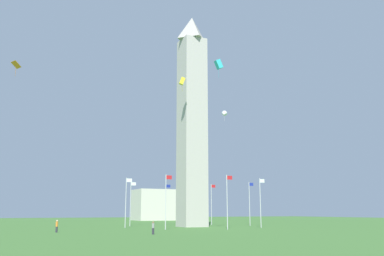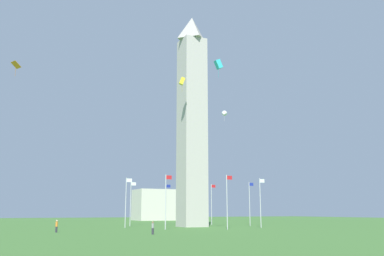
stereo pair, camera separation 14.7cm
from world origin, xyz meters
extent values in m
plane|color=#3D6B2D|center=(0.00, 0.00, 0.00)|extent=(260.00, 260.00, 0.00)
cube|color=#B7B2A8|center=(0.00, 0.00, 18.87)|extent=(4.72, 4.72, 37.74)
pyramid|color=#A5A097|center=(0.00, 0.00, 40.31)|extent=(4.72, 4.72, 5.15)
cylinder|color=silver|center=(13.20, 0.00, 4.44)|extent=(0.14, 0.14, 8.87)
cube|color=#1E2D99|center=(13.75, 0.00, 8.42)|extent=(1.00, 0.03, 0.64)
cylinder|color=silver|center=(9.33, 9.33, 4.44)|extent=(0.14, 0.14, 8.87)
cube|color=red|center=(9.88, 9.33, 8.42)|extent=(1.00, 0.03, 0.64)
cylinder|color=silver|center=(0.00, 13.20, 4.44)|extent=(0.14, 0.14, 8.87)
cube|color=#1E2D99|center=(0.55, 13.20, 8.42)|extent=(1.00, 0.03, 0.64)
cylinder|color=silver|center=(-9.33, 9.33, 4.44)|extent=(0.14, 0.14, 8.87)
cube|color=white|center=(-8.78, 9.33, 8.42)|extent=(1.00, 0.03, 0.64)
cylinder|color=silver|center=(-13.20, 0.00, 4.44)|extent=(0.14, 0.14, 8.87)
cube|color=white|center=(-12.65, 0.00, 8.42)|extent=(1.00, 0.03, 0.64)
cylinder|color=silver|center=(-9.33, -9.33, 4.44)|extent=(0.14, 0.14, 8.87)
cube|color=red|center=(-8.78, -9.33, 8.42)|extent=(1.00, 0.03, 0.64)
cylinder|color=silver|center=(0.00, -13.20, 4.44)|extent=(0.14, 0.14, 8.87)
cube|color=red|center=(0.55, -13.20, 8.42)|extent=(1.00, 0.03, 0.64)
cylinder|color=silver|center=(9.33, -9.33, 4.44)|extent=(0.14, 0.14, 8.87)
cube|color=white|center=(9.88, -9.33, 8.42)|extent=(1.00, 0.03, 0.64)
cylinder|color=#2D2D38|center=(-16.19, -21.81, 0.40)|extent=(0.29, 0.29, 0.80)
cylinder|color=gray|center=(-16.19, -21.81, 1.10)|extent=(0.32, 0.32, 0.59)
sphere|color=#936B4C|center=(-16.19, -21.81, 1.51)|extent=(0.24, 0.24, 0.24)
cylinder|color=#2D2D38|center=(-26.52, -11.11, 0.40)|extent=(0.29, 0.29, 0.80)
cylinder|color=orange|center=(-26.52, -11.11, 1.14)|extent=(0.32, 0.32, 0.68)
sphere|color=beige|center=(-26.52, -11.11, 1.60)|extent=(0.24, 0.24, 0.24)
cube|color=orange|center=(-33.31, -5.19, 25.52)|extent=(1.62, 1.73, 0.83)
cylinder|color=#A75C15|center=(-33.31, -5.19, 24.42)|extent=(0.04, 0.04, 1.65)
cube|color=#33C6D1|center=(-4.25, -18.39, 25.89)|extent=(1.34, 0.84, 1.62)
cylinder|color=teal|center=(-4.25, -18.39, 24.62)|extent=(0.04, 0.04, 1.90)
cube|color=yellow|center=(-4.63, -5.29, 26.81)|extent=(1.35, 1.07, 1.52)
cylinder|color=#A4921C|center=(-4.63, -5.29, 25.62)|extent=(0.04, 0.04, 1.79)
cone|color=white|center=(1.76, -9.72, 20.24)|extent=(1.47, 1.52, 1.23)
cylinder|color=#A7A7A7|center=(1.76, -9.72, 19.48)|extent=(0.04, 0.04, 1.13)
cube|color=beige|center=(18.09, 57.36, 4.97)|extent=(20.49, 10.18, 9.93)
camera|label=1|loc=(-35.82, -73.42, 2.91)|focal=39.13mm
camera|label=2|loc=(-35.68, -73.48, 2.91)|focal=39.13mm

